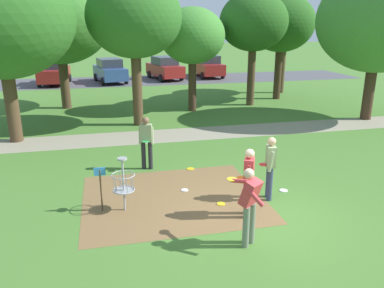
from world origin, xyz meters
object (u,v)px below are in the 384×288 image
(frisbee_near_basket, at_px, (221,204))
(parked_car_rightmost, at_px, (208,66))
(frisbee_far_left, at_px, (190,169))
(parked_car_leftmost, at_px, (54,72))
(player_throwing, at_px, (270,165))
(disc_golf_basket, at_px, (121,182))
(parked_car_center_right, at_px, (165,68))
(tree_near_left, at_px, (379,20))
(tree_far_left, at_px, (134,18))
(tree_mid_center, at_px, (285,26))
(player_waiting_right, at_px, (249,202))
(player_waiting_left, at_px, (146,140))
(player_foreground_watching, at_px, (248,179))
(parked_car_center_left, at_px, (110,71))
(tree_mid_left, at_px, (254,22))
(tree_far_right, at_px, (281,23))
(frisbee_by_tee, at_px, (185,190))
(tree_near_right, at_px, (192,36))
(tree_mid_right, at_px, (58,19))
(frisbee_mid_grass, at_px, (284,190))

(frisbee_near_basket, distance_m, parked_car_rightmost, 24.44)
(frisbee_far_left, xyz_separation_m, parked_car_leftmost, (-6.10, 19.67, 0.91))
(player_throwing, xyz_separation_m, parked_car_leftmost, (-7.65, 22.24, -0.05))
(disc_golf_basket, relative_size, parked_car_center_right, 0.31)
(tree_near_left, distance_m, tree_far_left, 10.99)
(tree_mid_center, bearing_deg, player_waiting_right, -117.43)
(frisbee_near_basket, distance_m, tree_near_left, 12.90)
(player_throwing, height_order, parked_car_rightmost, parked_car_rightmost)
(player_waiting_left, height_order, frisbee_near_basket, player_waiting_left)
(player_waiting_right, xyz_separation_m, parked_car_rightmost, (6.09, 25.58, -0.06))
(player_foreground_watching, distance_m, frisbee_far_left, 3.54)
(player_foreground_watching, relative_size, frisbee_far_left, 6.93)
(tree_near_left, relative_size, tree_mid_center, 1.22)
(player_foreground_watching, relative_size, parked_car_center_left, 0.38)
(parked_car_center_right, bearing_deg, player_waiting_right, -95.19)
(player_waiting_left, bearing_deg, tree_mid_left, 51.77)
(disc_golf_basket, distance_m, tree_far_left, 9.37)
(player_waiting_left, relative_size, tree_far_right, 0.28)
(parked_car_rightmost, bearing_deg, frisbee_by_tee, -106.81)
(tree_near_right, bearing_deg, frisbee_by_tee, -104.26)
(tree_mid_left, bearing_deg, parked_car_leftmost, 137.87)
(frisbee_far_left, bearing_deg, frisbee_by_tee, -108.36)
(parked_car_leftmost, height_order, parked_car_center_left, same)
(player_throwing, bearing_deg, frisbee_by_tee, 154.20)
(tree_near_left, relative_size, tree_far_left, 1.08)
(player_throwing, bearing_deg, disc_golf_basket, 177.00)
(tree_mid_right, bearing_deg, parked_car_leftmost, 99.49)
(player_foreground_watching, relative_size, tree_mid_center, 0.30)
(tree_far_left, bearing_deg, frisbee_far_left, -79.92)
(tree_mid_left, xyz_separation_m, tree_far_right, (2.27, 1.39, -0.06))
(tree_far_left, bearing_deg, player_foreground_watching, -79.53)
(disc_golf_basket, height_order, frisbee_far_left, disc_golf_basket)
(parked_car_leftmost, bearing_deg, tree_far_left, -69.77)
(disc_golf_basket, height_order, player_throwing, player_throwing)
(parked_car_center_right, bearing_deg, player_foreground_watching, -94.39)
(tree_mid_center, bearing_deg, tree_near_right, -149.97)
(tree_mid_center, relative_size, tree_mid_right, 0.82)
(tree_mid_right, distance_m, parked_car_center_right, 12.69)
(disc_golf_basket, xyz_separation_m, parked_car_leftmost, (-3.81, 22.04, 0.17))
(frisbee_far_left, height_order, parked_car_rightmost, parked_car_rightmost)
(tree_far_right, bearing_deg, disc_golf_basket, -128.18)
(player_foreground_watching, bearing_deg, tree_mid_right, 110.60)
(tree_near_left, bearing_deg, tree_far_left, 172.80)
(frisbee_mid_grass, height_order, frisbee_far_left, same)
(frisbee_near_basket, xyz_separation_m, parked_car_rightmost, (6.09, 23.65, 0.91))
(tree_mid_center, distance_m, tree_far_left, 11.95)
(tree_mid_center, height_order, tree_mid_right, tree_mid_right)
(tree_far_right, bearing_deg, parked_car_leftmost, 146.69)
(disc_golf_basket, bearing_deg, player_foreground_watching, -18.25)
(frisbee_near_basket, relative_size, tree_mid_right, 0.03)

